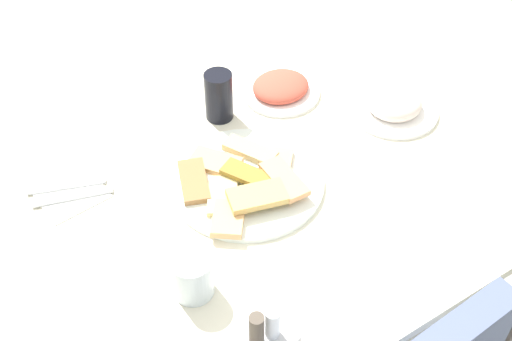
# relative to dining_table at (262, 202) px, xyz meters

# --- Properties ---
(dining_table) EXTENTS (1.19, 0.92, 0.74)m
(dining_table) POSITION_rel_dining_table_xyz_m (0.00, 0.00, 0.00)
(dining_table) COLOR silver
(dining_table) RESTS_ON ground_plane
(pide_platter) EXTENTS (0.33, 0.33, 0.04)m
(pide_platter) POSITION_rel_dining_table_xyz_m (0.04, -0.00, 0.09)
(pide_platter) COLOR white
(pide_platter) RESTS_ON dining_table
(salad_plate_greens) EXTENTS (0.22, 0.22, 0.06)m
(salad_plate_greens) POSITION_rel_dining_table_xyz_m (-0.39, -0.02, 0.10)
(salad_plate_greens) COLOR white
(salad_plate_greens) RESTS_ON dining_table
(salad_plate_rice) EXTENTS (0.20, 0.20, 0.04)m
(salad_plate_rice) POSITION_rel_dining_table_xyz_m (-0.20, -0.23, 0.09)
(salad_plate_rice) COLOR white
(salad_plate_rice) RESTS_ON dining_table
(soda_can) EXTENTS (0.08, 0.08, 0.12)m
(soda_can) POSITION_rel_dining_table_xyz_m (-0.03, -0.23, 0.14)
(soda_can) COLOR black
(soda_can) RESTS_ON dining_table
(drinking_glass) EXTENTS (0.08, 0.08, 0.09)m
(drinking_glass) POSITION_rel_dining_table_xyz_m (0.27, 0.18, 0.12)
(drinking_glass) COLOR silver
(drinking_glass) RESTS_ON dining_table
(paper_napkin) EXTENTS (0.14, 0.14, 0.00)m
(paper_napkin) POSITION_rel_dining_table_xyz_m (0.37, -0.18, 0.08)
(paper_napkin) COLOR white
(paper_napkin) RESTS_ON dining_table
(fork) EXTENTS (0.16, 0.07, 0.00)m
(fork) POSITION_rel_dining_table_xyz_m (0.37, -0.20, 0.08)
(fork) COLOR silver
(fork) RESTS_ON paper_napkin
(spoon) EXTENTS (0.16, 0.07, 0.00)m
(spoon) POSITION_rel_dining_table_xyz_m (0.37, -0.17, 0.08)
(spoon) COLOR silver
(spoon) RESTS_ON paper_napkin
(condiment_caddy) EXTENTS (0.11, 0.11, 0.09)m
(condiment_caddy) POSITION_rel_dining_table_xyz_m (0.22, 0.34, 0.10)
(condiment_caddy) COLOR #B2B2B7
(condiment_caddy) RESTS_ON dining_table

